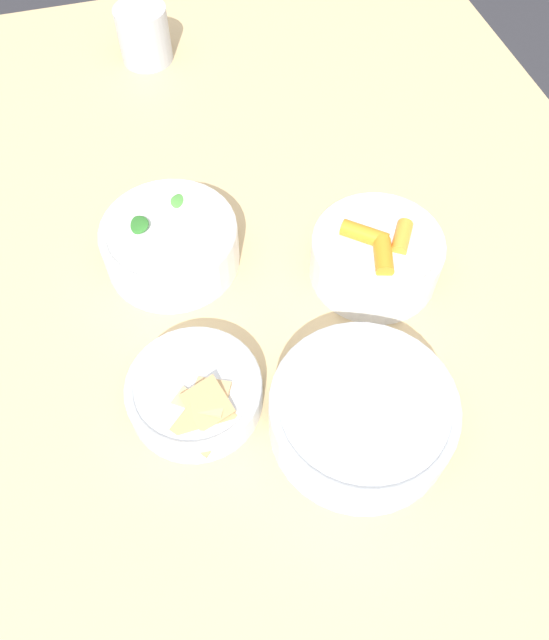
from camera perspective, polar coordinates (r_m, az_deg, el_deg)
ground_plane at (r=1.41m, az=-2.32°, el=-14.07°), size 10.00×10.00×0.00m
dining_table at (r=0.83m, az=-3.81°, el=0.29°), size 1.30×1.09×0.73m
bowl_carrots at (r=0.75m, az=9.32°, el=5.92°), size 0.15×0.15×0.07m
bowl_greens at (r=0.76m, az=-9.44°, el=7.02°), size 0.16×0.16×0.07m
bowl_beans_hotdog at (r=0.64m, az=7.96°, el=-8.62°), size 0.19×0.19×0.06m
bowl_cookies at (r=0.66m, az=-7.32°, el=-6.57°), size 0.15×0.14×0.05m
cup at (r=1.08m, az=-11.86°, el=24.18°), size 0.08×0.08×0.08m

